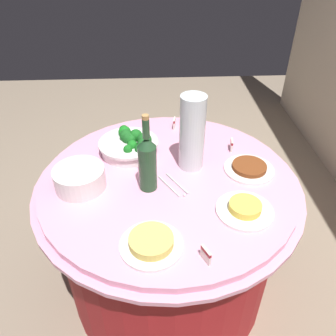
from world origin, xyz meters
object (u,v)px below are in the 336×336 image
Objects in this scene: label_placard_rear at (232,144)px; serving_tongs at (174,186)px; decorative_fruit_vase at (192,137)px; label_placard_front at (206,254)px; broccoli_bowl at (130,144)px; label_placard_mid at (174,123)px; plate_stack at (80,178)px; wine_bottle at (147,162)px; food_plate_noodles at (151,243)px; food_plate_stir_fry at (249,168)px; food_plate_fried_egg at (245,209)px.

serving_tongs is at bearing -48.17° from label_placard_rear.
decorative_fruit_vase reaches higher than label_placard_front.
broccoli_bowl is 5.09× the size of label_placard_mid.
wine_bottle reaches higher than plate_stack.
wine_bottle is 6.11× the size of label_placard_mid.
plate_stack is 0.95× the size of food_plate_noodles.
decorative_fruit_vase is at bearing 104.98° from plate_stack.
food_plate_noodles is at bearing -17.42° from serving_tongs.
food_plate_noodles is at bearing -34.15° from label_placard_rear.
decorative_fruit_vase is at bearing -60.52° from label_placard_rear.
decorative_fruit_vase is (-0.13, 0.47, 0.11)m from plate_stack.
food_plate_stir_fry is at bearing 133.06° from food_plate_noodles.
wine_bottle is 1.53× the size of food_plate_stir_fry.
label_placard_rear is at bearing 89.93° from broccoli_bowl.
label_placard_front reaches higher than food_plate_noodles.
wine_bottle reaches higher than label_placard_front.
broccoli_bowl is at bearing -144.04° from serving_tongs.
label_placard_rear is at bearing 161.52° from label_placard_front.
plate_stack is 0.29m from wine_bottle.
food_plate_fried_egg is 0.29m from label_placard_front.
decorative_fruit_vase is 0.27m from label_placard_rear.
label_placard_front reaches higher than food_plate_fried_egg.
decorative_fruit_vase is at bearing -150.71° from food_plate_fried_egg.
wine_bottle is (0.02, 0.28, 0.08)m from plate_stack.
broccoli_bowl reaches higher than label_placard_front.
label_placard_front is at bearing -28.71° from food_plate_stir_fry.
wine_bottle is 0.99× the size of decorative_fruit_vase.
food_plate_stir_fry is at bearing 72.24° from broccoli_bowl.
serving_tongs is 0.35m from food_plate_stir_fry.
serving_tongs is 0.73× the size of food_plate_stir_fry.
plate_stack is at bearing -38.83° from broccoli_bowl.
wine_bottle is at bearing -16.03° from label_placard_mid.
decorative_fruit_vase is at bearing 66.65° from broccoli_bowl.
food_plate_fried_egg is at bearing 18.95° from label_placard_mid.
wine_bottle reaches higher than food_plate_stir_fry.
decorative_fruit_vase is at bearing 158.28° from food_plate_noodles.
food_plate_stir_fry is (-0.08, 0.73, -0.03)m from plate_stack.
broccoli_bowl is at bearing -44.60° from label_placard_mid.
food_plate_fried_egg is (-0.15, 0.36, -0.00)m from food_plate_noodles.
food_plate_fried_egg is 0.69m from label_placard_mid.
food_plate_stir_fry is 0.50m from label_placard_mid.
wine_bottle is at bearing -154.53° from label_placard_front.
decorative_fruit_vase is 1.55× the size of food_plate_noodles.
wine_bottle reaches higher than food_plate_noodles.
serving_tongs is 0.39m from label_placard_rear.
serving_tongs is 0.73× the size of food_plate_fried_egg.
label_placard_front is at bearing -18.48° from label_placard_rear.
label_placard_mid is 0.35m from label_placard_rear.
serving_tongs is 2.91× the size of label_placard_mid.
wine_bottle is at bearing -56.87° from label_placard_rear.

